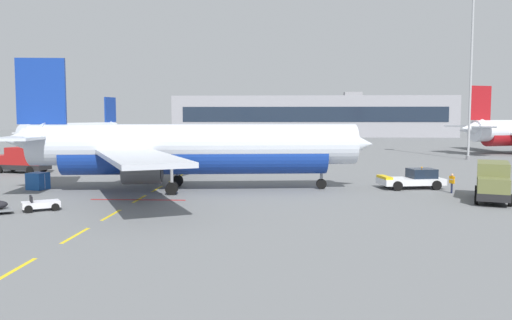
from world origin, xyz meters
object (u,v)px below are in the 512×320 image
(uld_cargo_container, at_px, (38,181))
(apron_light_mast_far, at_px, (472,55))
(pushback_tug, at_px, (413,179))
(fuel_service_truck, at_px, (23,159))
(airliner_far_center, at_px, (76,133))
(ground_crew_worker, at_px, (452,182))
(ground_power_truck, at_px, (493,181))
(airliner_foreground, at_px, (190,148))

(uld_cargo_container, relative_size, apron_light_mast_far, 0.07)
(pushback_tug, relative_size, fuel_service_truck, 0.87)
(airliner_far_center, height_order, uld_cargo_container, airliner_far_center)
(fuel_service_truck, relative_size, ground_crew_worker, 4.13)
(ground_power_truck, bearing_deg, pushback_tug, 123.32)
(fuel_service_truck, relative_size, uld_cargo_container, 3.77)
(ground_power_truck, bearing_deg, airliner_far_center, 135.33)
(pushback_tug, relative_size, uld_cargo_container, 3.29)
(fuel_service_truck, bearing_deg, pushback_tug, -14.31)
(airliner_foreground, xyz_separation_m, ground_crew_worker, (24.01, -0.54, -2.93))
(airliner_far_center, distance_m, fuel_service_truck, 40.70)
(pushback_tug, relative_size, ground_crew_worker, 3.61)
(ground_power_truck, bearing_deg, fuel_service_truck, 159.41)
(pushback_tug, relative_size, apron_light_mast_far, 0.24)
(airliner_far_center, height_order, fuel_service_truck, airliner_far_center)
(airliner_foreground, xyz_separation_m, fuel_service_truck, (-23.26, 13.78, -2.30))
(ground_power_truck, bearing_deg, apron_light_mast_far, 73.34)
(uld_cargo_container, bearing_deg, airliner_far_center, 108.76)
(ground_power_truck, relative_size, uld_cargo_container, 3.80)
(pushback_tug, distance_m, fuel_service_truck, 45.97)
(pushback_tug, height_order, fuel_service_truck, fuel_service_truck)
(ground_crew_worker, bearing_deg, ground_power_truck, -64.85)
(pushback_tug, bearing_deg, fuel_service_truck, 165.69)
(fuel_service_truck, xyz_separation_m, apron_light_mast_far, (61.64, 22.97, 15.02))
(airliner_foreground, relative_size, airliner_far_center, 1.11)
(pushback_tug, xyz_separation_m, apron_light_mast_far, (17.10, 34.33, 15.77))
(ground_crew_worker, bearing_deg, airliner_foreground, 178.71)
(airliner_far_center, distance_m, ground_power_truck, 82.56)
(ground_power_truck, relative_size, apron_light_mast_far, 0.27)
(airliner_far_center, bearing_deg, airliner_foreground, -58.46)
(pushback_tug, height_order, airliner_far_center, airliner_far_center)
(ground_power_truck, xyz_separation_m, ground_crew_worker, (-1.96, 4.17, -0.62))
(ground_crew_worker, relative_size, uld_cargo_container, 0.91)
(airliner_foreground, bearing_deg, pushback_tug, 6.48)
(ground_crew_worker, xyz_separation_m, apron_light_mast_far, (14.37, 37.29, 15.64))
(fuel_service_truck, relative_size, apron_light_mast_far, 0.27)
(airliner_foreground, height_order, apron_light_mast_far, apron_light_mast_far)
(ground_crew_worker, distance_m, apron_light_mast_far, 42.91)
(fuel_service_truck, bearing_deg, ground_crew_worker, -16.85)
(airliner_foreground, distance_m, fuel_service_truck, 27.13)
(airliner_foreground, distance_m, pushback_tug, 21.64)
(airliner_foreground, xyz_separation_m, apron_light_mast_far, (38.38, 36.75, 12.72))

